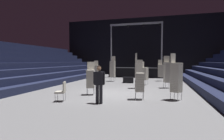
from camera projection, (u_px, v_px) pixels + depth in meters
ground_plane at (112, 94)px, 10.52m from camera, size 22.00×30.00×0.10m
arena_end_wall at (140, 46)px, 24.76m from camera, size 22.00×0.30×8.00m
bleacher_bank_left at (15, 63)px, 13.50m from camera, size 6.00×24.00×3.60m
stage_riser at (136, 71)px, 21.50m from camera, size 6.38×2.62×6.31m
man_with_tie at (99, 82)px, 7.89m from camera, size 0.57×0.27×1.72m
chair_stack_front_left at (113, 69)px, 16.65m from camera, size 0.48×0.48×2.39m
chair_stack_front_right at (96, 70)px, 17.72m from camera, size 0.53×0.53×1.96m
chair_stack_mid_left at (176, 77)px, 8.58m from camera, size 0.61×0.61×2.31m
chair_stack_mid_right at (145, 73)px, 14.16m from camera, size 0.58×0.58×1.88m
chair_stack_mid_centre at (161, 70)px, 16.81m from camera, size 0.59×0.59×2.05m
chair_stack_rear_left at (139, 82)px, 8.75m from camera, size 0.51×0.51×1.79m
chair_stack_rear_right at (91, 78)px, 9.98m from camera, size 0.55×0.55×1.88m
chair_stack_rear_centre at (139, 71)px, 12.35m from camera, size 0.56×0.56×2.48m
chair_stack_aisle_left at (167, 72)px, 12.49m from camera, size 0.55×0.55×2.31m
equipment_road_case at (128, 80)px, 15.51m from camera, size 0.95×0.68×0.51m
loose_chair_near_man at (62, 90)px, 8.35m from camera, size 0.54×0.54×0.95m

